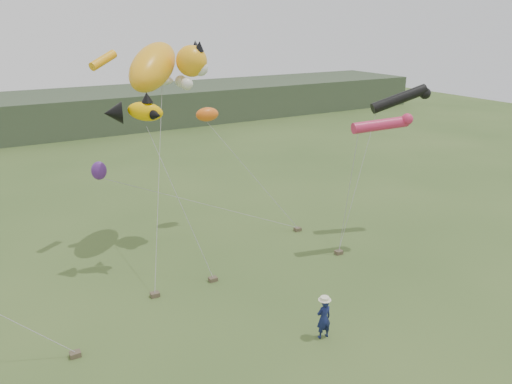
% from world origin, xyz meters
% --- Properties ---
extents(ground, '(120.00, 120.00, 0.00)m').
position_xyz_m(ground, '(0.00, 0.00, 0.00)').
color(ground, '#385123').
rests_on(ground, ground).
extents(headland, '(90.00, 13.00, 4.00)m').
position_xyz_m(headland, '(-3.11, 44.69, 1.92)').
color(headland, '#2D3D28').
rests_on(headland, ground).
extents(festival_attendant, '(0.65, 0.46, 1.71)m').
position_xyz_m(festival_attendant, '(-0.45, -1.12, 0.85)').
color(festival_attendant, '#131C4A').
rests_on(festival_attendant, ground).
extents(sandbag_anchors, '(14.28, 5.85, 0.20)m').
position_xyz_m(sandbag_anchors, '(-1.42, 5.02, 0.10)').
color(sandbag_anchors, brown).
rests_on(sandbag_anchors, ground).
extents(cat_kite, '(5.62, 4.71, 3.27)m').
position_xyz_m(cat_kite, '(-2.28, 10.50, 9.60)').
color(cat_kite, '#F8A716').
rests_on(cat_kite, ground).
extents(fish_kite, '(2.80, 1.82, 1.42)m').
position_xyz_m(fish_kite, '(-4.63, 7.93, 7.90)').
color(fish_kite, '#FAB800').
rests_on(fish_kite, ground).
extents(tube_kites, '(6.05, 3.18, 2.03)m').
position_xyz_m(tube_kites, '(8.38, 4.74, 7.37)').
color(tube_kites, black).
rests_on(tube_kites, ground).
extents(misc_kites, '(7.36, 0.87, 3.35)m').
position_xyz_m(misc_kites, '(-1.49, 11.68, 5.88)').
color(misc_kites, orange).
rests_on(misc_kites, ground).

